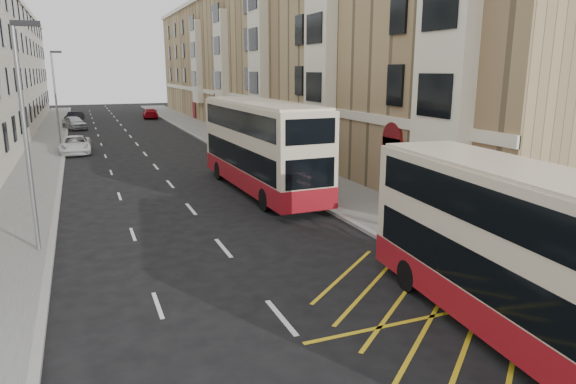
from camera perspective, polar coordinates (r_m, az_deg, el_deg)
name	(u,v)px	position (r m, az deg, el deg)	size (l,w,h in m)	color
pavement_right	(256,154)	(40.44, -3.58, 4.19)	(4.00, 120.00, 0.15)	#60605C
pavement_left	(38,168)	(38.54, -26.02, 2.39)	(3.00, 120.00, 0.15)	#60605C
kerb_right	(231,156)	(39.86, -6.31, 4.00)	(0.25, 120.00, 0.15)	gray
kerb_left	(62,167)	(38.45, -23.79, 2.59)	(0.25, 120.00, 0.15)	gray
road_markings	(131,137)	(53.48, -17.00, 5.81)	(10.00, 110.00, 0.01)	silver
terrace_right	(270,60)	(56.72, -1.98, 14.40)	(10.75, 79.00, 15.25)	tan
guard_railing	(432,240)	(18.33, 15.73, -5.17)	(0.06, 6.56, 1.01)	red
street_lamp_near	(26,126)	(20.05, -27.10, 6.51)	(0.93, 0.18, 8.00)	gray
street_lamp_far	(56,92)	(49.95, -24.41, 10.06)	(0.93, 0.18, 8.00)	gray
double_decker_front	(526,258)	(13.58, 24.98, -6.62)	(3.42, 10.91, 4.28)	beige
double_decker_rear	(261,146)	(27.94, -3.04, 5.08)	(3.14, 12.37, 4.91)	beige
pedestrian_mid	(556,246)	(18.90, 27.59, -5.35)	(0.78, 0.61, 1.61)	black
pedestrian_far	(436,213)	(20.86, 16.12, -2.23)	(1.12, 0.47, 1.91)	black
white_van	(75,145)	(44.60, -22.55, 4.87)	(2.32, 5.03, 1.40)	silver
car_silver	(74,123)	(62.93, -22.65, 7.12)	(1.78, 4.43, 1.51)	#B9BCC1
car_dark	(75,117)	(71.77, -22.63, 7.71)	(1.43, 4.09, 1.35)	black
car_red	(150,113)	(74.07, -15.05, 8.43)	(1.93, 4.75, 1.38)	#A3020D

